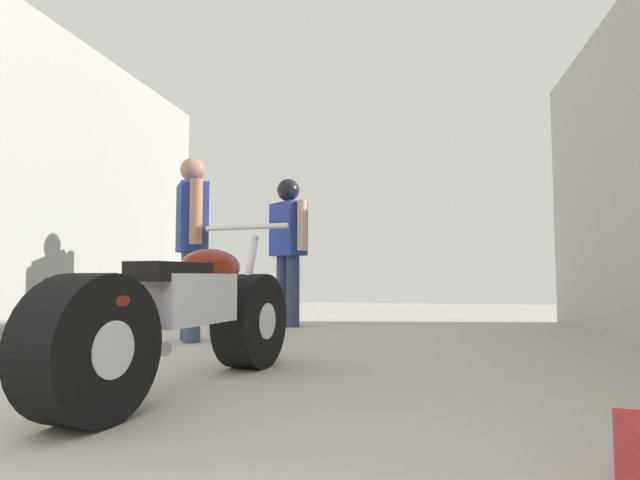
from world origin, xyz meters
TOP-DOWN VIEW (x-y plane):
  - ground_plane at (0.00, 3.32)m, footprint 15.94×15.94m
  - motorcycle_maroon_cruiser at (-0.40, 2.32)m, footprint 0.69×2.03m
  - mechanic_in_blue at (-1.27, 4.26)m, footprint 0.46×0.64m
  - mechanic_with_helmet at (-0.73, 5.81)m, footprint 0.60×0.55m

SIDE VIEW (x-z plane):
  - ground_plane at x=0.00m, z-range 0.00..0.00m
  - motorcycle_maroon_cruiser at x=-0.40m, z-range -0.09..0.86m
  - mechanic_in_blue at x=-1.27m, z-range 0.11..1.84m
  - mechanic_with_helmet at x=-0.73m, z-range 0.18..1.97m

